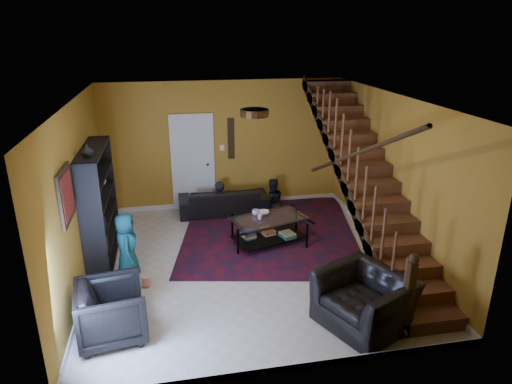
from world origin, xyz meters
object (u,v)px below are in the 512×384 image
Objects in this scene: sofa at (224,200)px; armchair_right at (364,300)px; armchair_left at (112,311)px; coffee_table at (269,228)px; bookshelf at (100,208)px.

armchair_right reaches higher than sofa.
armchair_left reaches higher than armchair_right.
armchair_right is at bearing -74.82° from coffee_table.
coffee_table is (2.59, 2.31, -0.09)m from armchair_left.
armchair_left is at bearing -81.11° from bookshelf.
bookshelf is at bearing 36.63° from sofa.
bookshelf is at bearing 0.37° from armchair_left.
bookshelf reaches higher than sofa.
armchair_left is at bearing -138.27° from coffee_table.
armchair_right is at bearing -104.75° from armchair_left.
bookshelf is 1.32× the size of coffee_table.
bookshelf is 1.74× the size of armchair_right.
bookshelf reaches higher than coffee_table.
armchair_left is 3.34m from armchair_right.
armchair_right is (3.68, -2.63, -0.59)m from bookshelf.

